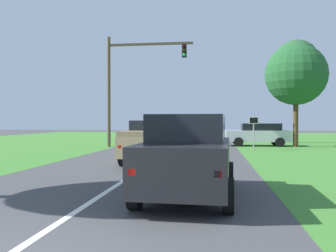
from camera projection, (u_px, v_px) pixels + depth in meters
name	position (u px, v px, depth m)	size (l,w,h in m)	color
ground_plane	(150.00, 164.00, 15.61)	(120.00, 120.00, 0.00)	#424244
red_suv_near	(189.00, 154.00, 8.72)	(2.30, 4.69, 2.00)	black
pickup_truck_lead	(156.00, 141.00, 16.05)	(2.53, 5.63, 1.88)	tan
traffic_light	(129.00, 76.00, 25.81)	(6.25, 0.40, 7.99)	brown
keep_moving_sign	(254.00, 128.00, 22.83)	(0.60, 0.09, 2.27)	gray
oak_tree_right	(296.00, 75.00, 25.79)	(4.41, 4.41, 7.45)	#4C351E
crossing_suv_far	(258.00, 134.00, 26.90)	(4.78, 2.10, 1.70)	silver
extra_tree_1	(296.00, 63.00, 31.02)	(3.92, 3.92, 8.93)	#4C351E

